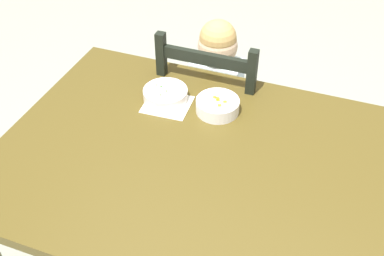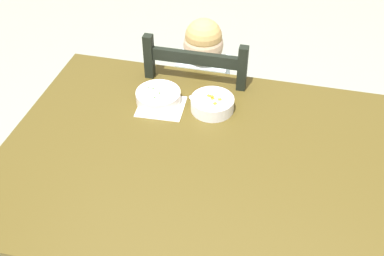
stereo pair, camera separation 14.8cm
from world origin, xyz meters
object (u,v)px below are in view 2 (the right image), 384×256
object	(u,v)px
dining_table	(206,176)
spoon	(197,100)
child_figure	(201,88)
dining_chair	(201,118)
bowl_of_carrots	(212,104)
bowl_of_peas	(158,96)

from	to	relation	value
dining_table	spoon	distance (m)	0.33
dining_table	child_figure	size ratio (longest dim) A/B	1.49
dining_chair	child_figure	size ratio (longest dim) A/B	0.99
child_figure	bowl_of_carrots	distance (m)	0.35
bowl_of_peas	dining_table	bearing A→B (deg)	-46.12
dining_chair	bowl_of_carrots	bearing A→B (deg)	-70.37
bowl_of_peas	spoon	world-z (taller)	bowl_of_peas
dining_chair	child_figure	world-z (taller)	child_figure
child_figure	bowl_of_peas	xyz separation A→B (m)	(-0.11, -0.29, 0.15)
dining_table	child_figure	bearing A→B (deg)	104.43
bowl_of_carrots	dining_table	bearing A→B (deg)	-82.19
dining_chair	bowl_of_peas	xyz separation A→B (m)	(-0.11, -0.30, 0.33)
dining_chair	spoon	bearing A→B (deg)	-81.27
child_figure	spoon	world-z (taller)	child_figure
dining_table	spoon	bearing A→B (deg)	109.02
dining_table	bowl_of_carrots	xyz separation A→B (m)	(-0.04, 0.26, 0.12)
child_figure	dining_table	bearing A→B (deg)	-75.57
spoon	child_figure	bearing A→B (deg)	98.93
bowl_of_carrots	spoon	distance (m)	0.08
child_figure	spoon	xyz separation A→B (m)	(0.04, -0.26, 0.13)
child_figure	bowl_of_carrots	xyz separation A→B (m)	(0.11, -0.29, 0.15)
dining_chair	bowl_of_carrots	distance (m)	0.46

